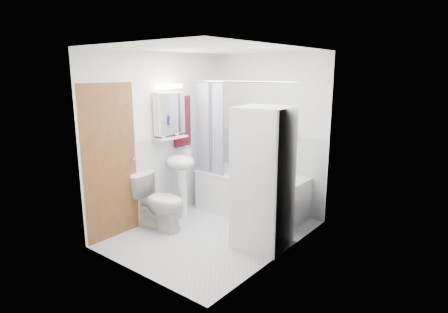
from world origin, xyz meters
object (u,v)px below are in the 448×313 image
Objects in this scene: washer_dryer at (263,178)px; toilet at (159,202)px; sink at (181,172)px; bathtub at (252,192)px.

toilet is at bearing -169.82° from washer_dryer.
sink reaches higher than toilet.
toilet is at bearing -119.01° from bathtub.
bathtub is at bearing 123.64° from washer_dryer.
washer_dryer is 1.54m from toilet.
sink is (-0.73, -0.77, 0.36)m from bathtub.
sink is 0.60× the size of washer_dryer.
washer_dryer is at bearing -1.41° from sink.
sink is 1.44m from washer_dryer.
bathtub is 0.95× the size of washer_dryer.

